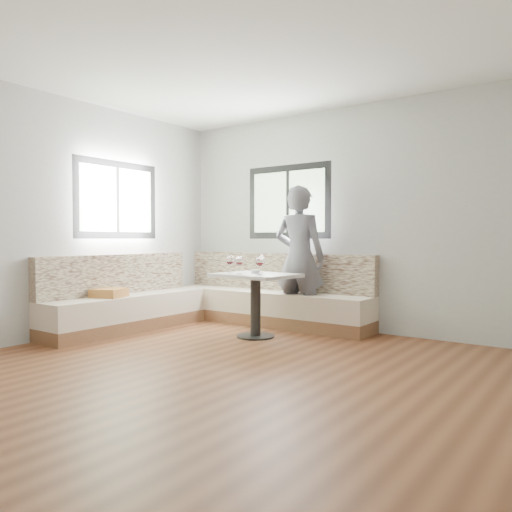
# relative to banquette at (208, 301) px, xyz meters

# --- Properties ---
(room) EXTENTS (5.01, 5.01, 2.81)m
(room) POSITION_rel_banquette_xyz_m (1.51, -1.55, 1.08)
(room) COLOR brown
(room) RESTS_ON ground
(banquette) EXTENTS (2.90, 2.80, 0.95)m
(banquette) POSITION_rel_banquette_xyz_m (0.00, 0.00, 0.00)
(banquette) COLOR brown
(banquette) RESTS_ON ground
(table) EXTENTS (0.97, 0.78, 0.74)m
(table) POSITION_rel_banquette_xyz_m (0.91, -0.19, 0.23)
(table) COLOR black
(table) RESTS_ON ground
(person) EXTENTS (0.71, 0.51, 1.81)m
(person) POSITION_rel_banquette_xyz_m (1.07, 0.53, 0.58)
(person) COLOR #5D5C65
(person) RESTS_ON ground
(olive_ramekin) EXTENTS (0.10, 0.10, 0.04)m
(olive_ramekin) POSITION_rel_banquette_xyz_m (0.87, -0.15, 0.43)
(olive_ramekin) COLOR white
(olive_ramekin) RESTS_ON table
(wine_glass_a) EXTENTS (0.10, 0.10, 0.21)m
(wine_glass_a) POSITION_rel_banquette_xyz_m (0.61, -0.30, 0.56)
(wine_glass_a) COLOR white
(wine_glass_a) RESTS_ON table
(wine_glass_b) EXTENTS (0.10, 0.10, 0.21)m
(wine_glass_b) POSITION_rel_banquette_xyz_m (0.82, -0.39, 0.56)
(wine_glass_b) COLOR white
(wine_glass_b) RESTS_ON table
(wine_glass_c) EXTENTS (0.10, 0.10, 0.21)m
(wine_glass_c) POSITION_rel_banquette_xyz_m (1.06, -0.33, 0.56)
(wine_glass_c) COLOR white
(wine_glass_c) RESTS_ON table
(wine_glass_d) EXTENTS (0.10, 0.10, 0.21)m
(wine_glass_d) POSITION_rel_banquette_xyz_m (0.92, -0.10, 0.56)
(wine_glass_d) COLOR white
(wine_glass_d) RESTS_ON table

